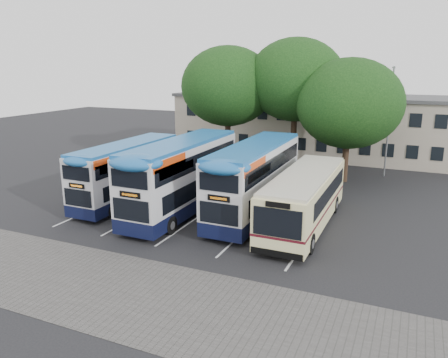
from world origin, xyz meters
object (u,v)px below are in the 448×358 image
at_px(bus_dd_mid, 183,173).
at_px(lamp_post, 389,116).
at_px(tree_mid, 296,80).
at_px(tree_right, 349,104).
at_px(tree_left, 228,86).
at_px(bus_dd_left, 128,170).
at_px(bus_single, 305,196).
at_px(bus_dd_right, 255,176).

bearing_deg(bus_dd_mid, lamp_post, 53.51).
xyz_separation_m(tree_mid, tree_right, (4.77, -1.69, -1.68)).
xyz_separation_m(tree_mid, bus_dd_mid, (-3.47, -13.59, -5.38)).
bearing_deg(tree_left, lamp_post, 10.96).
bearing_deg(bus_dd_left, bus_single, 0.83).
bearing_deg(tree_right, bus_dd_right, -110.21).
relative_size(tree_mid, bus_dd_mid, 1.03).
height_order(lamp_post, tree_right, tree_right).
height_order(tree_left, tree_right, tree_left).
distance_m(tree_mid, bus_dd_mid, 15.02).
bearing_deg(tree_left, bus_dd_left, -100.89).
relative_size(tree_left, bus_dd_left, 1.11).
relative_size(tree_mid, bus_single, 1.06).
height_order(tree_mid, bus_dd_right, tree_mid).
distance_m(bus_dd_mid, bus_single, 7.75).
bearing_deg(tree_left, bus_dd_right, -59.16).
distance_m(lamp_post, tree_left, 13.76).
distance_m(lamp_post, bus_dd_mid, 18.81).
relative_size(lamp_post, bus_single, 0.84).
bearing_deg(tree_right, lamp_post, 47.35).
height_order(bus_dd_left, bus_dd_right, bus_dd_right).
xyz_separation_m(lamp_post, bus_single, (-3.39, -14.35, -3.26)).
xyz_separation_m(tree_right, bus_single, (-0.55, -11.26, -4.42)).
bearing_deg(bus_single, bus_dd_mid, -175.29).
bearing_deg(bus_dd_mid, bus_dd_right, 17.17).
height_order(lamp_post, bus_dd_right, lamp_post).
height_order(lamp_post, tree_left, tree_left).
bearing_deg(bus_single, bus_dd_left, -179.17).
bearing_deg(tree_mid, tree_left, -168.26).
distance_m(tree_left, bus_dd_mid, 13.48).
height_order(tree_right, bus_single, tree_right).
distance_m(tree_right, bus_dd_mid, 14.94).
xyz_separation_m(bus_dd_mid, bus_dd_right, (4.36, 1.35, -0.06)).
height_order(tree_mid, bus_dd_left, tree_mid).
relative_size(lamp_post, tree_left, 0.84).
bearing_deg(bus_dd_left, tree_mid, 58.61).
height_order(bus_dd_left, bus_dd_mid, bus_dd_mid).
bearing_deg(bus_dd_mid, bus_dd_left, 174.25).
height_order(tree_left, bus_dd_left, tree_left).
height_order(lamp_post, tree_mid, tree_mid).
distance_m(tree_right, bus_single, 12.11).
bearing_deg(tree_right, bus_dd_left, -138.17).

